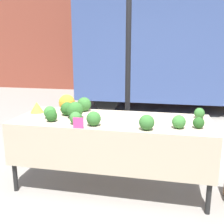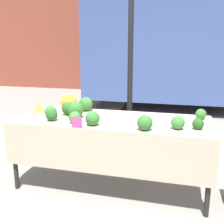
% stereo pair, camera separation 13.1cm
% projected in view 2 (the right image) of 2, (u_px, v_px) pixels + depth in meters
% --- Properties ---
extents(ground_plane, '(40.00, 40.00, 0.00)m').
position_uv_depth(ground_plane, '(112.00, 184.00, 3.12)').
color(ground_plane, gray).
extents(building_facade, '(16.00, 0.60, 6.03)m').
position_uv_depth(building_facade, '(164.00, 8.00, 9.45)').
color(building_facade, brown).
rests_on(building_facade, ground_plane).
extents(tent_pole, '(0.07, 0.07, 2.28)m').
position_uv_depth(tent_pole, '(130.00, 82.00, 3.45)').
color(tent_pole, black).
rests_on(tent_pole, ground_plane).
extents(parked_truck, '(4.75, 2.09, 2.77)m').
position_uv_depth(parked_truck, '(173.00, 54.00, 6.93)').
color(parked_truck, '#384C84').
rests_on(parked_truck, ground_plane).
extents(market_table, '(2.18, 0.87, 0.80)m').
position_uv_depth(market_table, '(111.00, 128.00, 2.90)').
color(market_table, tan).
rests_on(market_table, ground_plane).
extents(orange_cauliflower, '(0.21, 0.21, 0.21)m').
position_uv_depth(orange_cauliflower, '(69.00, 102.00, 3.36)').
color(orange_cauliflower, orange).
rests_on(orange_cauliflower, market_table).
extents(romanesco_head, '(0.16, 0.16, 0.13)m').
position_uv_depth(romanesco_head, '(39.00, 107.00, 3.26)').
color(romanesco_head, '#93B238').
rests_on(romanesco_head, market_table).
extents(broccoli_head_0, '(0.19, 0.19, 0.19)m').
position_uv_depth(broccoli_head_0, '(75.00, 110.00, 2.97)').
color(broccoli_head_0, '#2D6628').
rests_on(broccoli_head_0, market_table).
extents(broccoli_head_1, '(0.13, 0.13, 0.13)m').
position_uv_depth(broccoli_head_1, '(178.00, 123.00, 2.54)').
color(broccoli_head_1, '#387533').
rests_on(broccoli_head_1, market_table).
extents(broccoli_head_2, '(0.12, 0.12, 0.12)m').
position_uv_depth(broccoli_head_2, '(201.00, 114.00, 2.92)').
color(broccoli_head_2, '#336B2D').
rests_on(broccoli_head_2, market_table).
extents(broccoli_head_3, '(0.13, 0.13, 0.13)m').
position_uv_depth(broccoli_head_3, '(52.00, 115.00, 2.85)').
color(broccoli_head_3, '#23511E').
rests_on(broccoli_head_3, market_table).
extents(broccoli_head_4, '(0.11, 0.11, 0.11)m').
position_uv_depth(broccoli_head_4, '(198.00, 124.00, 2.54)').
color(broccoli_head_4, '#23511E').
rests_on(broccoli_head_4, market_table).
extents(broccoli_head_5, '(0.15, 0.15, 0.15)m').
position_uv_depth(broccoli_head_5, '(93.00, 118.00, 2.67)').
color(broccoli_head_5, '#336B2D').
rests_on(broccoli_head_5, market_table).
extents(broccoli_head_6, '(0.16, 0.16, 0.16)m').
position_uv_depth(broccoli_head_6, '(68.00, 108.00, 3.11)').
color(broccoli_head_6, '#285B23').
rests_on(broccoli_head_6, market_table).
extents(broccoli_head_7, '(0.13, 0.13, 0.13)m').
position_uv_depth(broccoli_head_7, '(75.00, 118.00, 2.74)').
color(broccoli_head_7, '#387533').
rests_on(broccoli_head_7, market_table).
extents(broccoli_head_8, '(0.18, 0.18, 0.18)m').
position_uv_depth(broccoli_head_8, '(86.00, 104.00, 3.31)').
color(broccoli_head_8, '#336B2D').
rests_on(broccoli_head_8, market_table).
extents(broccoli_head_9, '(0.15, 0.15, 0.15)m').
position_uv_depth(broccoli_head_9, '(145.00, 123.00, 2.51)').
color(broccoli_head_9, '#336B2D').
rests_on(broccoli_head_9, market_table).
extents(broccoli_head_10, '(0.14, 0.14, 0.14)m').
position_uv_depth(broccoli_head_10, '(51.00, 112.00, 2.98)').
color(broccoli_head_10, '#387533').
rests_on(broccoli_head_10, market_table).
extents(price_sign, '(0.11, 0.01, 0.11)m').
position_uv_depth(price_sign, '(77.00, 123.00, 2.59)').
color(price_sign, '#E53D84').
rests_on(price_sign, market_table).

